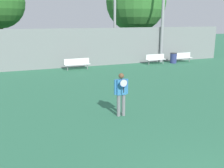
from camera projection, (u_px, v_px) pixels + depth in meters
tennis_player at (121, 92)px, 9.94m from camera, size 0.56×0.41×1.69m
bench_courtside_near at (156, 58)px, 21.63m from camera, size 1.68×0.40×0.83m
bench_courtside_far at (182, 57)px, 22.54m from camera, size 1.84×0.40×0.83m
bench_by_gate at (77, 63)px, 19.30m from camera, size 1.88×0.40×0.83m
trash_bin at (173, 58)px, 22.23m from camera, size 0.58×0.58×0.87m
back_fence at (66, 48)px, 19.87m from camera, size 28.45×0.06×2.98m
tree_dark_dense at (136, 2)px, 25.54m from camera, size 5.86×5.86×8.22m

